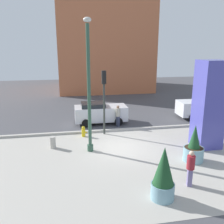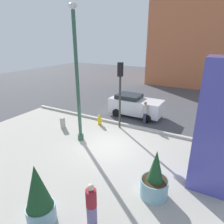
% 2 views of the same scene
% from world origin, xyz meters
% --- Properties ---
extents(ground_plane, '(60.00, 60.00, 0.00)m').
position_xyz_m(ground_plane, '(0.00, 4.00, 0.00)').
color(ground_plane, '#47474C').
extents(plaza_pavement, '(18.00, 10.00, 0.02)m').
position_xyz_m(plaza_pavement, '(0.00, -2.00, 0.00)').
color(plaza_pavement, '#ADA89E').
rests_on(plaza_pavement, ground_plane).
extents(curb_strip, '(18.00, 0.24, 0.16)m').
position_xyz_m(curb_strip, '(0.00, 3.12, 0.08)').
color(curb_strip, '#B7B2A8').
rests_on(curb_strip, ground_plane).
extents(lamp_post, '(0.44, 0.44, 7.66)m').
position_xyz_m(lamp_post, '(-1.95, -0.17, 3.74)').
color(lamp_post, '#335642').
rests_on(lamp_post, ground_plane).
extents(art_pillar_blue, '(1.51, 1.51, 5.39)m').
position_xyz_m(art_pillar_blue, '(5.29, -0.73, 2.69)').
color(art_pillar_blue, '#4C4CAD').
rests_on(art_pillar_blue, ground_plane).
extents(potted_plant_near_left, '(0.98, 0.98, 2.31)m').
position_xyz_m(potted_plant_near_left, '(0.52, -5.58, 1.10)').
color(potted_plant_near_left, '#7AA8B7').
rests_on(potted_plant_near_left, ground_plane).
extents(potted_plant_curbside, '(1.10, 1.10, 2.10)m').
position_xyz_m(potted_plant_curbside, '(3.51, -2.55, 0.77)').
color(potted_plant_curbside, '#7AA8B7').
rests_on(potted_plant_curbside, ground_plane).
extents(fire_hydrant, '(0.36, 0.26, 0.75)m').
position_xyz_m(fire_hydrant, '(-2.18, 2.39, 0.37)').
color(fire_hydrant, gold).
rests_on(fire_hydrant, ground_plane).
extents(concrete_bollard, '(0.36, 0.36, 0.75)m').
position_xyz_m(concrete_bollard, '(-4.20, 0.69, 0.38)').
color(concrete_bollard, '#B2ADA3').
rests_on(concrete_bollard, ground_plane).
extents(traffic_light_far_side, '(0.28, 0.42, 4.55)m').
position_xyz_m(traffic_light_far_side, '(-0.66, 2.66, 3.08)').
color(traffic_light_far_side, '#333833').
rests_on(traffic_light_far_side, ground_plane).
extents(car_far_lane, '(4.49, 2.19, 1.82)m').
position_xyz_m(car_far_lane, '(8.64, 5.34, 0.94)').
color(car_far_lane, silver).
rests_on(car_far_lane, ground_plane).
extents(car_curb_east, '(4.22, 2.06, 1.74)m').
position_xyz_m(car_curb_east, '(-0.60, 5.33, 0.90)').
color(car_curb_east, silver).
rests_on(car_curb_east, ground_plane).
extents(pedestrian_by_curb, '(0.45, 0.45, 1.70)m').
position_xyz_m(pedestrian_by_curb, '(2.10, -4.85, 0.95)').
color(pedestrian_by_curb, slate).
rests_on(pedestrian_by_curb, ground_plane).
extents(pedestrian_on_sidewalk, '(0.44, 0.44, 1.71)m').
position_xyz_m(pedestrian_on_sidewalk, '(0.65, 4.16, 0.95)').
color(pedestrian_on_sidewalk, '#33384C').
rests_on(pedestrian_on_sidewalk, ground_plane).
extents(highrise_across_street, '(12.70, 12.37, 19.90)m').
position_xyz_m(highrise_across_street, '(2.23, 23.35, 9.95)').
color(highrise_across_street, '#C66B42').
rests_on(highrise_across_street, ground_plane).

